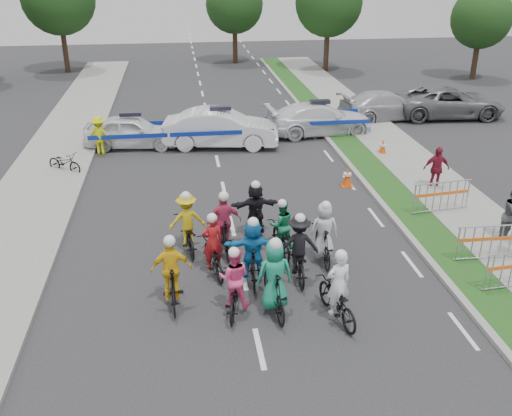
{
  "coord_description": "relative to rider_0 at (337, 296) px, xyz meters",
  "views": [
    {
      "loc": [
        -1.41,
        -9.73,
        7.75
      ],
      "look_at": [
        0.59,
        4.83,
        1.1
      ],
      "focal_mm": 40.0,
      "sensor_mm": 36.0,
      "label": 1
    }
  ],
  "objects": [
    {
      "name": "ground",
      "position": [
        -1.9,
        -0.85,
        -0.61
      ],
      "size": [
        90.0,
        90.0,
        0.0
      ],
      "primitive_type": "plane",
      "color": "#28282B",
      "rests_on": "ground"
    },
    {
      "name": "curb_right",
      "position": [
        3.2,
        4.15,
        -0.55
      ],
      "size": [
        0.2,
        60.0,
        0.12
      ],
      "primitive_type": "cube",
      "color": "gray",
      "rests_on": "ground"
    },
    {
      "name": "grass_strip",
      "position": [
        3.9,
        4.15,
        -0.55
      ],
      "size": [
        1.2,
        60.0,
        0.11
      ],
      "primitive_type": "cube",
      "color": "#184115",
      "rests_on": "ground"
    },
    {
      "name": "sidewalk_right",
      "position": [
        5.7,
        4.15,
        -0.54
      ],
      "size": [
        2.4,
        60.0,
        0.13
      ],
      "primitive_type": "cube",
      "color": "gray",
      "rests_on": "ground"
    },
    {
      "name": "sidewalk_left",
      "position": [
        -8.4,
        4.15,
        -0.54
      ],
      "size": [
        3.0,
        60.0,
        0.13
      ],
      "primitive_type": "cube",
      "color": "gray",
      "rests_on": "ground"
    },
    {
      "name": "rider_0",
      "position": [
        0.0,
        0.0,
        0.0
      ],
      "size": [
        0.98,
        1.89,
        1.84
      ],
      "rotation": [
        0.0,
        0.0,
        3.35
      ],
      "color": "black",
      "rests_on": "ground"
    },
    {
      "name": "rider_1",
      "position": [
        -1.37,
        0.48,
        0.16
      ],
      "size": [
        0.87,
        1.92,
        1.98
      ],
      "rotation": [
        0.0,
        0.0,
        3.23
      ],
      "color": "black",
      "rests_on": "ground"
    },
    {
      "name": "rider_2",
      "position": [
        -2.28,
        0.64,
        0.04
      ],
      "size": [
        0.93,
        1.78,
        1.73
      ],
      "rotation": [
        0.0,
        0.0,
        2.93
      ],
      "color": "black",
      "rests_on": "ground"
    },
    {
      "name": "rider_3",
      "position": [
        -3.7,
        1.12,
        0.11
      ],
      "size": [
        0.96,
        1.81,
        1.88
      ],
      "rotation": [
        0.0,
        0.0,
        3.18
      ],
      "color": "black",
      "rests_on": "ground"
    },
    {
      "name": "rider_4",
      "position": [
        -0.5,
        1.93,
        0.11
      ],
      "size": [
        1.05,
        1.85,
        1.85
      ],
      "rotation": [
        0.0,
        0.0,
        3.09
      ],
      "color": "black",
      "rests_on": "ground"
    },
    {
      "name": "rider_5",
      "position": [
        -1.68,
        1.87,
        0.17
      ],
      "size": [
        1.5,
        1.79,
        1.85
      ],
      "rotation": [
        0.0,
        0.0,
        3.07
      ],
      "color": "black",
      "rests_on": "ground"
    },
    {
      "name": "rider_6",
      "position": [
        -2.65,
        2.44,
        -0.02
      ],
      "size": [
        0.94,
        1.81,
        1.76
      ],
      "rotation": [
        0.0,
        0.0,
        3.35
      ],
      "color": "black",
      "rests_on": "ground"
    },
    {
      "name": "rider_7",
      "position": [
        0.34,
        2.66,
        0.1
      ],
      "size": [
        0.77,
        1.74,
        1.82
      ],
      "rotation": [
        0.0,
        0.0,
        3.12
      ],
      "color": "black",
      "rests_on": "ground"
    },
    {
      "name": "rider_8",
      "position": [
        -0.71,
        3.26,
        0.02
      ],
      "size": [
        0.75,
        1.69,
        1.68
      ],
      "rotation": [
        0.0,
        0.0,
        3.23
      ],
      "color": "black",
      "rests_on": "ground"
    },
    {
      "name": "rider_9",
      "position": [
        -2.26,
        3.51,
        0.12
      ],
      "size": [
        0.97,
        1.83,
        1.89
      ],
      "rotation": [
        0.0,
        0.0,
        3.21
      ],
      "color": "black",
      "rests_on": "ground"
    },
    {
      "name": "rider_10",
      "position": [
        -3.27,
        3.79,
        0.1
      ],
      "size": [
        1.08,
        1.85,
        1.83
      ],
      "rotation": [
        0.0,
        0.0,
        3.27
      ],
      "color": "black",
      "rests_on": "ground"
    },
    {
      "name": "rider_11",
      "position": [
        -1.29,
        4.33,
        0.16
      ],
      "size": [
        1.47,
        1.76,
        1.82
      ],
      "rotation": [
        0.0,
        0.0,
        3.21
      ],
      "color": "black",
      "rests_on": "ground"
    },
    {
      "name": "police_car_0",
      "position": [
        -5.37,
        13.49,
        0.08
      ],
      "size": [
        4.19,
        2.06,
        1.38
      ],
      "primitive_type": "imported",
      "rotation": [
        0.0,
        0.0,
        1.46
      ],
      "color": "white",
      "rests_on": "ground"
    },
    {
      "name": "police_car_1",
      "position": [
        -1.59,
        13.04,
        0.2
      ],
      "size": [
        5.08,
        2.37,
        1.61
      ],
      "primitive_type": "imported",
      "rotation": [
        0.0,
        0.0,
        1.43
      ],
      "color": "white",
      "rests_on": "ground"
    },
    {
      "name": "police_car_2",
      "position": [
        3.02,
        14.28,
        0.11
      ],
      "size": [
        5.09,
        2.45,
        1.43
      ],
      "primitive_type": "imported",
      "rotation": [
        0.0,
        0.0,
        1.66
      ],
      "color": "white",
      "rests_on": "ground"
    },
    {
      "name": "civilian_sedan",
      "position": [
        6.94,
        16.29,
        0.09
      ],
      "size": [
        5.05,
        2.65,
        1.4
      ],
      "primitive_type": "imported",
      "rotation": [
        0.0,
        0.0,
        1.72
      ],
      "color": "#B6B5BA",
      "rests_on": "ground"
    },
    {
      "name": "civilian_suv",
      "position": [
        10.23,
        16.26,
        0.15
      ],
      "size": [
        5.63,
        2.9,
        1.52
      ],
      "primitive_type": "imported",
      "rotation": [
        0.0,
        0.0,
        1.5
      ],
      "color": "slate",
      "rests_on": "ground"
    },
    {
      "name": "spectator_2",
      "position": [
        5.49,
        7.11,
        0.18
      ],
      "size": [
        0.95,
        0.43,
        1.59
      ],
      "primitive_type": "imported",
      "rotation": [
        0.0,
        0.0,
        -0.05
      ],
      "color": "maroon",
      "rests_on": "ground"
    },
    {
      "name": "marshal_hiviz",
      "position": [
        -6.64,
        12.7,
        0.2
      ],
      "size": [
        1.1,
        0.72,
        1.61
      ],
      "primitive_type": "imported",
      "rotation": [
        0.0,
        0.0,
        3.02
      ],
      "color": "#D0D80B",
      "rests_on": "ground"
    },
    {
      "name": "barrier_1",
      "position": [
        4.8,
        1.98,
        -0.05
      ],
      "size": [
        2.01,
        0.55,
        1.12
      ],
      "primitive_type": null,
      "rotation": [
        0.0,
        0.0,
        -0.02
      ],
      "color": "#A5A8AD",
      "rests_on": "ground"
    },
    {
      "name": "barrier_2",
      "position": [
        4.8,
        5.11,
        -0.05
      ],
      "size": [
        2.04,
        0.73,
        1.12
      ],
      "primitive_type": null,
      "rotation": [
        0.0,
        0.0,
        0.11
      ],
      "color": "#A5A8AD",
      "rests_on": "ground"
    },
    {
      "name": "cone_0",
      "position": [
        2.52,
        7.86,
        -0.27
      ],
      "size": [
        0.4,
        0.4,
        0.7
      ],
      "color": "#F24C0C",
      "rests_on": "ground"
    },
    {
      "name": "cone_1",
      "position": [
        4.92,
        10.92,
        -0.27
      ],
      "size": [
        0.4,
        0.4,
        0.7
      ],
      "color": "#F24C0C",
      "rests_on": "ground"
    },
    {
      "name": "parked_bike",
      "position": [
        -7.76,
        10.66,
        -0.2
      ],
      "size": [
        1.58,
        1.31,
        0.81
      ],
      "primitive_type": "imported",
      "rotation": [
        0.0,
        0.0,
        0.98
      ],
      "color": "black",
      "rests_on": "ground"
    },
    {
      "name": "tree_1",
      "position": [
        7.1,
        29.15,
        3.93
      ],
      "size": [
        4.55,
        4.55,
        6.82
      ],
      "color": "#382619",
      "rests_on": "ground"
    },
    {
      "name": "tree_2",
      "position": [
        16.1,
        25.15,
        3.23
      ],
      "size": [
        3.85,
        3.85,
        5.77
      ],
      "color": "#382619",
      "rests_on": "ground"
    },
    {
      "name": "tree_4",
      "position": [
        1.1,
        33.15,
        3.58
      ],
      "size": [
        4.2,
        4.2,
        6.3
      ],
      "color": "#382619",
      "rests_on": "ground"
    }
  ]
}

